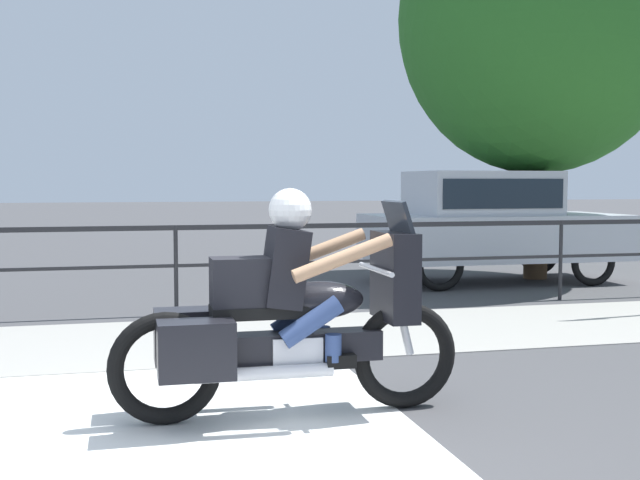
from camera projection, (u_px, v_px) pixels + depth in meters
name	position (u px, v px, depth m)	size (l,w,h in m)	color
ground_plane	(232.00, 451.00, 4.73)	(120.00, 120.00, 0.00)	#424244
sidewalk_band	(187.00, 340.00, 8.02)	(44.00, 2.40, 0.01)	#99968E
crosswalk_band	(121.00, 472.00, 4.39)	(3.75, 6.00, 0.01)	silver
fence_railing	(176.00, 244.00, 9.52)	(36.00, 0.05, 1.08)	#232326
motorcycle	(287.00, 316.00, 5.39)	(2.40, 0.76, 1.55)	black
parked_car	(489.00, 220.00, 12.64)	(4.03, 1.78, 1.75)	#B7BCC4
tree_behind_sign	(540.00, 18.00, 12.89)	(4.55, 4.55, 6.73)	brown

